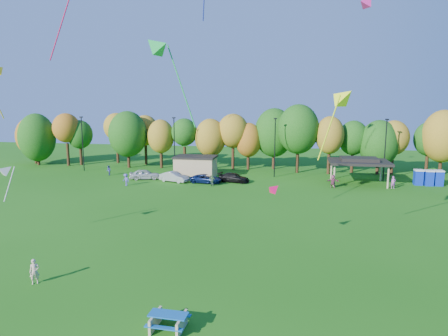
% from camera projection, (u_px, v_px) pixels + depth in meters
% --- Properties ---
extents(ground, '(160.00, 160.00, 0.00)m').
position_uv_depth(ground, '(200.00, 302.00, 23.33)').
color(ground, '#19600F').
rests_on(ground, ground).
extents(tree_line, '(93.57, 10.55, 11.15)m').
position_uv_depth(tree_line, '(259.00, 136.00, 66.68)').
color(tree_line, black).
rests_on(tree_line, ground).
extents(lamp_posts, '(64.50, 0.25, 9.09)m').
position_uv_depth(lamp_posts, '(275.00, 146.00, 60.96)').
color(lamp_posts, black).
rests_on(lamp_posts, ground).
extents(utility_building, '(6.30, 4.30, 3.25)m').
position_uv_depth(utility_building, '(196.00, 166.00, 61.70)').
color(utility_building, tan).
rests_on(utility_building, ground).
extents(pavilion, '(8.20, 6.20, 3.77)m').
position_uv_depth(pavilion, '(359.00, 161.00, 56.18)').
color(pavilion, tan).
rests_on(pavilion, ground).
extents(porta_potties, '(3.75, 1.36, 2.18)m').
position_uv_depth(porta_potties, '(429.00, 178.00, 55.42)').
color(porta_potties, '#0D2BAD').
rests_on(porta_potties, ground).
extents(picnic_table, '(2.05, 1.72, 0.86)m').
position_uv_depth(picnic_table, '(168.00, 320.00, 20.43)').
color(picnic_table, tan).
rests_on(picnic_table, ground).
extents(kite_flyer, '(0.72, 0.66, 1.64)m').
position_uv_depth(kite_flyer, '(35.00, 272.00, 25.53)').
color(kite_flyer, '#CCAA99').
rests_on(kite_flyer, ground).
extents(car_a, '(4.78, 3.01, 1.52)m').
position_uv_depth(car_a, '(145.00, 174.00, 59.82)').
color(car_a, silver).
rests_on(car_a, ground).
extents(car_b, '(4.67, 2.78, 1.45)m').
position_uv_depth(car_b, '(174.00, 177.00, 57.97)').
color(car_b, '#9B9CA0').
rests_on(car_b, ground).
extents(car_c, '(4.66, 2.50, 1.24)m').
position_uv_depth(car_c, '(206.00, 179.00, 57.12)').
color(car_c, '#0D1D50').
rests_on(car_c, ground).
extents(car_d, '(4.80, 2.66, 1.32)m').
position_uv_depth(car_d, '(234.00, 178.00, 57.70)').
color(car_d, black).
rests_on(car_d, ground).
extents(far_person_0, '(1.24, 1.00, 1.68)m').
position_uv_depth(far_person_0, '(126.00, 180.00, 55.30)').
color(far_person_0, '#574EAD').
rests_on(far_person_0, ground).
extents(far_person_1, '(0.97, 0.44, 1.62)m').
position_uv_depth(far_person_1, '(212.00, 180.00, 54.94)').
color(far_person_1, '#588250').
rests_on(far_person_1, ground).
extents(far_person_2, '(0.95, 0.97, 1.58)m').
position_uv_depth(far_person_2, '(109.00, 170.00, 63.01)').
color(far_person_2, '#424592').
rests_on(far_person_2, ground).
extents(far_person_3, '(0.67, 0.51, 1.67)m').
position_uv_depth(far_person_3, '(393.00, 182.00, 53.47)').
color(far_person_3, '#B656B2').
rests_on(far_person_3, ground).
extents(far_person_4, '(1.68, 0.59, 1.80)m').
position_uv_depth(far_person_4, '(333.00, 181.00, 53.87)').
color(far_person_4, '#843755').
rests_on(far_person_4, ground).
extents(kite_1, '(1.62, 2.02, 3.42)m').
position_uv_depth(kite_1, '(7.00, 170.00, 32.24)').
color(kite_1, '#BABABA').
extents(kite_2, '(4.54, 2.08, 7.58)m').
position_uv_depth(kite_2, '(155.00, 46.00, 31.60)').
color(kite_2, green).
extents(kite_7, '(2.01, 1.87, 1.59)m').
position_uv_depth(kite_7, '(368.00, 1.00, 34.76)').
color(kite_7, '#C32075').
extents(kite_8, '(1.38, 1.35, 1.12)m').
position_uv_depth(kite_8, '(275.00, 188.00, 30.50)').
color(kite_8, '#FD0E55').
extents(kite_14, '(3.07, 2.91, 5.64)m').
position_uv_depth(kite_14, '(345.00, 97.00, 28.65)').
color(kite_14, '#E9FF1A').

